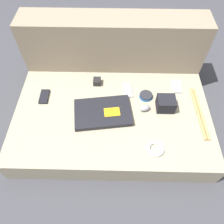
# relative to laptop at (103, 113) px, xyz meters

# --- Properties ---
(ground_plane) EXTENTS (8.00, 8.00, 0.00)m
(ground_plane) POSITION_rel_laptop_xyz_m (0.05, 0.00, -0.17)
(ground_plane) COLOR #38383D
(couch_seat) EXTENTS (1.15, 0.68, 0.15)m
(couch_seat) POSITION_rel_laptop_xyz_m (0.05, 0.00, -0.09)
(couch_seat) COLOR gray
(couch_seat) RESTS_ON ground_plane
(couch_backrest) EXTENTS (1.15, 0.20, 0.50)m
(couch_backrest) POSITION_rel_laptop_xyz_m (0.05, 0.45, 0.08)
(couch_backrest) COLOR #7F705B
(couch_backrest) RESTS_ON ground_plane
(laptop) EXTENTS (0.35, 0.25, 0.03)m
(laptop) POSITION_rel_laptop_xyz_m (0.00, 0.00, 0.00)
(laptop) COLOR black
(laptop) RESTS_ON couch_seat
(computer_mouse) EXTENTS (0.07, 0.06, 0.04)m
(computer_mouse) POSITION_rel_laptop_xyz_m (0.25, 0.04, 0.00)
(computer_mouse) COLOR gray
(computer_mouse) RESTS_ON couch_seat
(speaker_puck) EXTENTS (0.08, 0.08, 0.02)m
(speaker_puck) POSITION_rel_laptop_xyz_m (0.26, 0.14, -0.00)
(speaker_puck) COLOR #1E569E
(speaker_puck) RESTS_ON couch_seat
(phone_silver) EXTENTS (0.06, 0.11, 0.01)m
(phone_silver) POSITION_rel_laptop_xyz_m (0.46, 0.22, -0.01)
(phone_silver) COLOR #B7B7BC
(phone_silver) RESTS_ON couch_seat
(phone_black) EXTENTS (0.06, 0.12, 0.01)m
(phone_black) POSITION_rel_laptop_xyz_m (0.15, 0.19, -0.01)
(phone_black) COLOR #99999E
(phone_black) RESTS_ON couch_seat
(phone_small) EXTENTS (0.05, 0.11, 0.01)m
(phone_small) POSITION_rel_laptop_xyz_m (-0.37, 0.12, -0.01)
(phone_small) COLOR black
(phone_small) RESTS_ON couch_seat
(camera_pouch) EXTENTS (0.10, 0.09, 0.08)m
(camera_pouch) POSITION_rel_laptop_xyz_m (0.37, 0.06, 0.03)
(camera_pouch) COLOR black
(camera_pouch) RESTS_ON couch_seat
(charger_brick) EXTENTS (0.05, 0.05, 0.04)m
(charger_brick) POSITION_rel_laptop_xyz_m (-0.05, 0.24, 0.00)
(charger_brick) COLOR black
(charger_brick) RESTS_ON couch_seat
(cable_coil) EXTENTS (0.09, 0.09, 0.02)m
(cable_coil) POSITION_rel_laptop_xyz_m (0.29, -0.22, -0.00)
(cable_coil) COLOR white
(cable_coil) RESTS_ON couch_seat
(drumstick_pair) EXTENTS (0.04, 0.36, 0.01)m
(drumstick_pair) POSITION_rel_laptop_xyz_m (0.56, 0.02, -0.01)
(drumstick_pair) COLOR tan
(drumstick_pair) RESTS_ON couch_seat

